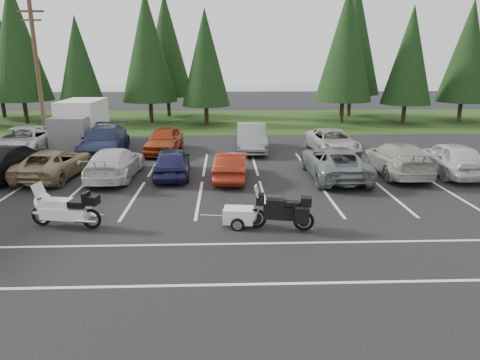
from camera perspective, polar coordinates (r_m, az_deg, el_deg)
name	(u,v)px	position (r m, az deg, el deg)	size (l,w,h in m)	color
ground	(185,207)	(16.82, -7.36, -3.61)	(120.00, 120.00, 0.00)	black
grass_strip	(208,121)	(40.21, -4.33, 7.91)	(80.00, 16.00, 0.01)	#213C13
lake_water	(239,94)	(71.05, -0.09, 11.42)	(70.00, 50.00, 0.02)	slate
utility_pole	(38,73)	(30.12, -25.33, 12.76)	(1.60, 0.26, 9.00)	#473321
box_truck	(79,124)	(30.15, -20.72, 7.02)	(2.40, 5.60, 2.90)	silver
stall_markings	(189,192)	(18.71, -6.82, -1.55)	(32.00, 16.00, 0.01)	silver
conifer_2	(16,41)	(42.43, -27.69, 16.04)	(5.10, 5.10, 11.89)	#332316
conifer_3	(78,62)	(39.10, -20.73, 14.48)	(3.87, 3.87, 9.02)	#332316
conifer_4	(147,47)	(39.26, -12.24, 16.97)	(4.80, 4.80, 11.17)	#332316
conifer_5	(205,58)	(37.42, -4.65, 15.95)	(4.14, 4.14, 9.63)	#332316
conifer_6	(346,45)	(39.31, 13.95, 17.13)	(4.93, 4.93, 11.48)	#332316
conifer_7	(410,56)	(40.82, 21.70, 15.17)	(4.27, 4.27, 9.94)	#332316
conifer_8	(468,51)	(43.96, 28.13, 14.90)	(4.53, 4.53, 10.56)	#332316
conifer_back_b	(166,45)	(43.66, -9.84, 17.26)	(4.97, 4.97, 11.58)	#332316
conifer_back_c	(354,38)	(44.40, 14.93, 17.88)	(5.50, 5.50, 12.81)	#332316
car_near_1	(7,161)	(23.41, -28.61, 2.19)	(1.72, 4.94, 1.63)	black
car_near_2	(54,163)	(22.55, -23.51, 2.05)	(2.30, 4.99, 1.39)	#8A7450
car_near_3	(115,163)	(21.47, -16.33, 2.20)	(2.04, 5.03, 1.46)	silver
car_near_4	(172,162)	(21.11, -9.06, 2.39)	(1.70, 4.22, 1.44)	#1E1D48
car_near_5	(232,166)	(20.33, -1.13, 1.93)	(1.42, 4.07, 1.34)	maroon
car_near_6	(334,162)	(21.12, 12.48, 2.34)	(2.53, 5.49, 1.52)	slate
car_near_7	(397,158)	(22.70, 20.19, 2.72)	(2.20, 5.41, 1.57)	#9F9C92
car_near_8	(451,158)	(23.61, 26.27, 2.62)	(1.95, 4.84, 1.65)	silver
car_far_0	(24,141)	(28.79, -26.89, 4.67)	(2.72, 5.90, 1.64)	silver
car_far_1	(104,141)	(26.77, -17.66, 4.95)	(2.34, 5.76, 1.67)	#1C2446
car_far_2	(164,140)	(26.60, -10.10, 5.27)	(1.84, 4.58, 1.56)	#9E3514
car_far_3	(252,138)	(26.71, 1.55, 5.66)	(1.76, 5.04, 1.66)	slate
car_far_4	(332,141)	(26.71, 12.22, 5.05)	(2.37, 5.14, 1.43)	#B5ADA6
touring_motorcycle	(65,206)	(15.68, -22.34, -3.18)	(2.81, 0.87, 1.56)	silver
cargo_trailer	(239,217)	(14.71, -0.19, -4.97)	(1.47, 0.83, 0.68)	silver
adventure_motorcycle	(280,208)	(14.37, 5.35, -3.73)	(2.54, 0.88, 1.54)	black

